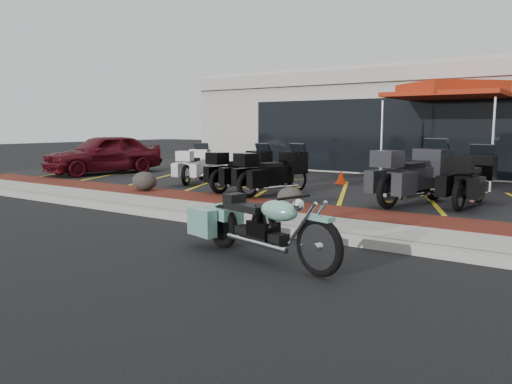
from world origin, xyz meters
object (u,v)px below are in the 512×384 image
Objects in this scene: parked_car at (104,154)px; popup_canopy at (450,92)px; traffic_cone at (341,177)px; touring_white at (201,162)px; hero_cruiser at (319,238)px.

popup_canopy is at bearing 31.20° from parked_car.
popup_canopy is (10.90, 3.87, 1.98)m from parked_car.
traffic_cone is at bearing 23.91° from parked_car.
popup_canopy reaches higher than parked_car.
parked_car reaches higher than touring_white.
hero_cruiser reaches higher than traffic_cone.
touring_white is 0.49× the size of parked_car.
touring_white is at bearing 15.53° from parked_car.
popup_canopy is (6.56, 3.58, 2.10)m from touring_white.
touring_white is 0.55× the size of popup_canopy.
touring_white is at bearing 153.90° from hero_cruiser.
touring_white is 4.35m from parked_car.
traffic_cone is (8.42, 1.83, -0.50)m from parked_car.
hero_cruiser is at bearing -74.47° from popup_canopy.
touring_white is 7.76m from popup_canopy.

